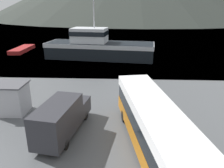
% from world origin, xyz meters
% --- Properties ---
extents(water_surface, '(240.00, 240.00, 0.00)m').
position_xyz_m(water_surface, '(0.00, 141.92, 0.00)').
color(water_surface, slate).
rests_on(water_surface, ground).
extents(tour_bus, '(4.67, 13.11, 3.19)m').
position_xyz_m(tour_bus, '(-1.47, 7.19, 1.80)').
color(tour_bus, '#B26614').
rests_on(tour_bus, ground).
extents(delivery_van, '(2.97, 6.59, 2.59)m').
position_xyz_m(delivery_van, '(-7.65, 9.42, 1.36)').
color(delivery_van, '#2D2D33').
rests_on(delivery_van, ground).
extents(fishing_boat, '(18.89, 7.91, 11.88)m').
position_xyz_m(fishing_boat, '(-7.69, 33.50, 1.97)').
color(fishing_boat, black).
rests_on(fishing_boat, water_surface).
extents(dock_kiosk, '(2.64, 2.36, 2.60)m').
position_xyz_m(dock_kiosk, '(-12.80, 12.54, 1.31)').
color(dock_kiosk, '#B2B2B7').
rests_on(dock_kiosk, ground).
extents(small_boat, '(2.48, 7.92, 0.75)m').
position_xyz_m(small_boat, '(-23.58, 38.66, 0.37)').
color(small_boat, maroon).
rests_on(small_boat, water_surface).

